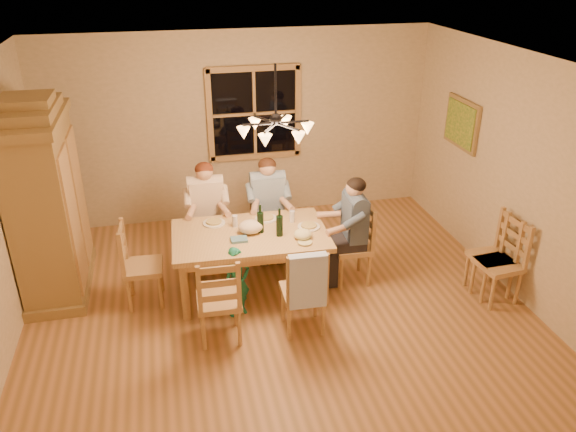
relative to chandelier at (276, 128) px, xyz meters
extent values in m
plane|color=olive|center=(0.00, 0.00, -2.08)|extent=(5.50, 5.50, 0.00)
cube|color=white|center=(0.00, 0.00, 0.62)|extent=(5.50, 5.00, 0.02)
cube|color=tan|center=(0.00, 2.50, -0.73)|extent=(5.50, 0.02, 2.70)
cube|color=tan|center=(2.75, 0.00, -0.73)|extent=(0.02, 5.00, 2.70)
cube|color=black|center=(0.20, 2.48, -0.53)|extent=(1.20, 0.03, 1.20)
cube|color=#9F7546|center=(0.20, 2.46, -0.53)|extent=(1.30, 0.06, 1.30)
cube|color=olive|center=(2.72, 1.20, -0.48)|extent=(0.04, 0.78, 0.64)
cube|color=#1E6B2D|center=(2.69, 1.20, -0.48)|extent=(0.02, 0.68, 0.54)
cylinder|color=black|center=(0.00, 0.00, 0.36)|extent=(0.02, 0.02, 0.53)
sphere|color=black|center=(0.00, 0.00, 0.09)|extent=(0.12, 0.12, 0.12)
cylinder|color=black|center=(0.16, 0.00, 0.05)|extent=(0.34, 0.02, 0.02)
cone|color=#FFB259|center=(0.32, 0.00, -0.03)|extent=(0.13, 0.13, 0.12)
cylinder|color=black|center=(0.08, 0.14, 0.05)|extent=(0.19, 0.31, 0.02)
cone|color=#FFB259|center=(0.16, 0.28, -0.03)|extent=(0.13, 0.13, 0.12)
cylinder|color=black|center=(-0.08, 0.14, 0.05)|extent=(0.19, 0.31, 0.02)
cone|color=#FFB259|center=(-0.16, 0.28, -0.03)|extent=(0.13, 0.13, 0.12)
cylinder|color=black|center=(-0.16, 0.00, 0.05)|extent=(0.34, 0.02, 0.02)
cone|color=#FFB259|center=(-0.32, 0.00, -0.03)|extent=(0.13, 0.13, 0.12)
cylinder|color=black|center=(-0.08, -0.14, 0.05)|extent=(0.19, 0.31, 0.02)
cone|color=#FFB259|center=(-0.16, -0.28, -0.03)|extent=(0.13, 0.13, 0.12)
cylinder|color=black|center=(0.08, -0.14, 0.05)|extent=(0.19, 0.31, 0.02)
cone|color=#FFB259|center=(0.16, -0.28, -0.03)|extent=(0.13, 0.13, 0.12)
cube|color=olive|center=(-2.43, 0.96, -1.08)|extent=(0.60, 1.30, 2.00)
cube|color=olive|center=(-2.43, 0.96, -0.03)|extent=(0.66, 1.40, 0.10)
cube|color=olive|center=(-2.43, 0.96, 0.07)|extent=(0.58, 1.00, 0.12)
cube|color=olive|center=(-2.43, 0.96, 0.17)|extent=(0.52, 0.55, 0.10)
cube|color=#9F7546|center=(-2.12, 0.63, -1.08)|extent=(0.03, 0.55, 1.60)
cube|color=#9F7546|center=(-2.12, 1.29, -1.08)|extent=(0.03, 0.55, 1.60)
cube|color=olive|center=(-2.43, 0.96, -2.02)|extent=(0.66, 1.40, 0.12)
cube|color=#AF854E|center=(-0.23, 0.37, -1.35)|extent=(1.78, 1.12, 0.06)
cube|color=#9F7546|center=(-0.23, 0.37, -1.43)|extent=(1.62, 0.97, 0.10)
cylinder|color=#9F7546|center=(-1.02, -0.04, -1.73)|extent=(0.09, 0.09, 0.70)
cylinder|color=#9F7546|center=(0.52, -0.09, -1.73)|extent=(0.09, 0.09, 0.70)
cylinder|color=#9F7546|center=(-0.99, 0.83, -1.73)|extent=(0.09, 0.09, 0.70)
cylinder|color=#9F7546|center=(0.55, 0.78, -1.73)|extent=(0.09, 0.09, 0.70)
cube|color=#9F7546|center=(-0.64, 1.21, -1.63)|extent=(0.45, 0.43, 0.06)
cube|color=#9F7546|center=(-0.64, 1.21, -1.36)|extent=(0.38, 0.06, 0.54)
cube|color=#9F7546|center=(0.13, 1.18, -1.63)|extent=(0.45, 0.43, 0.06)
cube|color=#9F7546|center=(0.13, 1.18, -1.36)|extent=(0.38, 0.06, 0.54)
cube|color=#9F7546|center=(-0.70, -0.44, -1.63)|extent=(0.45, 0.43, 0.06)
cube|color=#9F7546|center=(-0.70, -0.44, -1.36)|extent=(0.38, 0.06, 0.54)
cube|color=#9F7546|center=(0.18, -0.47, -1.63)|extent=(0.45, 0.43, 0.06)
cube|color=#9F7546|center=(0.18, -0.47, -1.36)|extent=(0.38, 0.06, 0.54)
cube|color=#9F7546|center=(-1.44, 0.41, -1.63)|extent=(0.43, 0.45, 0.06)
cube|color=#9F7546|center=(-1.44, 0.41, -1.36)|extent=(0.06, 0.38, 0.54)
cube|color=#9F7546|center=(0.98, 0.33, -1.63)|extent=(0.43, 0.45, 0.06)
cube|color=#9F7546|center=(0.98, 0.33, -1.36)|extent=(0.06, 0.38, 0.54)
cube|color=beige|center=(-0.64, 1.21, -1.24)|extent=(0.41, 0.23, 0.52)
cube|color=#262328|center=(-0.64, 1.21, -1.55)|extent=(0.39, 0.43, 0.14)
sphere|color=tan|center=(-0.64, 1.21, -0.86)|extent=(0.21, 0.21, 0.21)
ellipsoid|color=#592614|center=(-0.64, 1.21, -0.83)|extent=(0.22, 0.22, 0.17)
cube|color=#2D557E|center=(0.13, 1.18, -1.24)|extent=(0.41, 0.23, 0.52)
cube|color=#262328|center=(0.13, 1.18, -1.55)|extent=(0.39, 0.43, 0.14)
sphere|color=tan|center=(0.13, 1.18, -0.86)|extent=(0.21, 0.21, 0.21)
ellipsoid|color=#381E11|center=(0.13, 1.18, -0.83)|extent=(0.22, 0.22, 0.17)
cube|color=#465771|center=(0.98, 0.33, -1.24)|extent=(0.23, 0.41, 0.52)
cube|color=#262328|center=(0.98, 0.33, -1.55)|extent=(0.43, 0.39, 0.14)
sphere|color=tan|center=(0.98, 0.33, -0.86)|extent=(0.21, 0.21, 0.21)
ellipsoid|color=black|center=(0.98, 0.33, -0.83)|extent=(0.22, 0.22, 0.17)
cube|color=#B5CAF5|center=(0.17, -0.66, -1.38)|extent=(0.38, 0.11, 0.58)
cylinder|color=black|center=(-0.11, 0.37, -1.15)|extent=(0.08, 0.08, 0.33)
cylinder|color=black|center=(0.08, 0.24, -1.15)|extent=(0.08, 0.08, 0.33)
cylinder|color=white|center=(-0.60, 0.70, -1.31)|extent=(0.26, 0.26, 0.02)
cylinder|color=white|center=(0.01, 0.68, -1.31)|extent=(0.26, 0.26, 0.02)
cylinder|color=white|center=(0.45, 0.35, -1.31)|extent=(0.26, 0.26, 0.02)
cylinder|color=silver|center=(-0.37, 0.57, -1.25)|extent=(0.06, 0.06, 0.14)
cylinder|color=silver|center=(0.30, 0.55, -1.25)|extent=(0.06, 0.06, 0.14)
ellipsoid|color=beige|center=(0.31, 0.11, -1.26)|extent=(0.20, 0.20, 0.11)
cube|color=teal|center=(-0.38, 0.22, -1.30)|extent=(0.18, 0.15, 0.03)
ellipsoid|color=beige|center=(-0.22, 0.37, -1.24)|extent=(0.28, 0.22, 0.15)
imported|color=#1B7B5D|center=(-0.46, -0.06, -1.67)|extent=(0.34, 0.27, 0.82)
cube|color=#9F7546|center=(2.45, -0.43, -1.63)|extent=(0.46, 0.48, 0.06)
cube|color=#9F7546|center=(2.45, -0.43, -1.36)|extent=(0.09, 0.38, 0.54)
cube|color=#9F7546|center=(2.45, -0.28, -1.63)|extent=(0.43, 0.45, 0.06)
cube|color=#9F7546|center=(2.45, -0.28, -1.36)|extent=(0.06, 0.38, 0.54)
camera|label=1|loc=(-1.07, -5.20, 1.61)|focal=35.00mm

